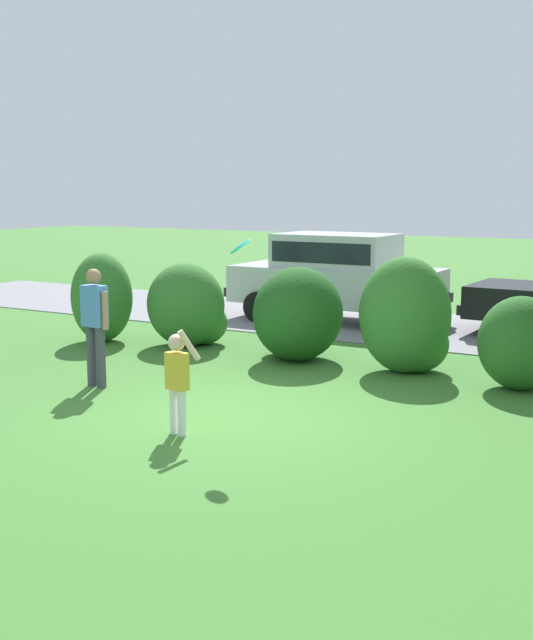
{
  "coord_description": "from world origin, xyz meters",
  "views": [
    {
      "loc": [
        5.42,
        -8.45,
        2.88
      ],
      "look_at": [
        -0.06,
        1.09,
        1.1
      ],
      "focal_mm": 45.7,
      "sensor_mm": 36.0,
      "label": 1
    }
  ],
  "objects": [
    {
      "name": "parked_suv",
      "position": [
        -2.03,
        7.55,
        1.08
      ],
      "size": [
        4.71,
        2.11,
        1.92
      ],
      "color": "silver",
      "rests_on": "ground"
    },
    {
      "name": "shrub_centre_left",
      "position": [
        -3.22,
        3.7,
        0.7
      ],
      "size": [
        1.49,
        1.39,
        1.54
      ],
      "color": "#33702B",
      "rests_on": "ground"
    },
    {
      "name": "shrub_centre_right",
      "position": [
        1.06,
        3.59,
        0.82
      ],
      "size": [
        1.47,
        1.25,
        1.84
      ],
      "color": "#33702B",
      "rests_on": "ground"
    },
    {
      "name": "driveway_strip",
      "position": [
        0.0,
        7.61,
        0.01
      ],
      "size": [
        28.0,
        4.4,
        0.02
      ],
      "primitive_type": "cube",
      "color": "slate",
      "rests_on": "ground"
    },
    {
      "name": "ground_plane",
      "position": [
        0.0,
        0.0,
        0.0
      ],
      "size": [
        80.0,
        80.0,
        0.0
      ],
      "primitive_type": "plane",
      "color": "#3D752D"
    },
    {
      "name": "adult_onlooker",
      "position": [
        -2.56,
        0.42,
        0.98
      ],
      "size": [
        0.53,
        0.26,
        1.74
      ],
      "color": "#3F3F4C",
      "rests_on": "ground"
    },
    {
      "name": "shrub_far_end",
      "position": [
        2.87,
        3.34,
        0.68
      ],
      "size": [
        1.23,
        1.16,
        1.36
      ],
      "color": "#286023",
      "rests_on": "ground"
    },
    {
      "name": "shrub_near_tree",
      "position": [
        -4.89,
        3.23,
        0.84
      ],
      "size": [
        1.15,
        1.16,
        1.69
      ],
      "color": "#33702B",
      "rests_on": "ground"
    },
    {
      "name": "frisbee",
      "position": [
        0.45,
        -0.39,
        2.22
      ],
      "size": [
        0.29,
        0.28,
        0.23
      ],
      "color": "#1EB7B2"
    },
    {
      "name": "shrub_centre",
      "position": [
        -0.9,
        3.58,
        0.75
      ],
      "size": [
        1.52,
        1.67,
        1.59
      ],
      "color": "#1E511C",
      "rests_on": "ground"
    },
    {
      "name": "child_thrower",
      "position": [
        -0.12,
        -0.91,
        0.72
      ],
      "size": [
        0.47,
        0.23,
        1.29
      ],
      "color": "white",
      "rests_on": "ground"
    }
  ]
}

